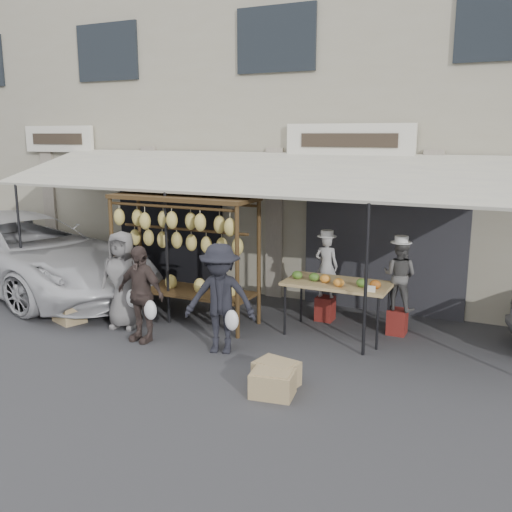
# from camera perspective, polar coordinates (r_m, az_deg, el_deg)

# --- Properties ---
(ground_plane) EXTENTS (90.00, 90.00, 0.00)m
(ground_plane) POSITION_cam_1_polar(r_m,az_deg,el_deg) (8.84, -7.50, -9.65)
(ground_plane) COLOR #2D2D30
(shophouse) EXTENTS (24.00, 6.15, 7.30)m
(shophouse) POSITION_cam_1_polar(r_m,az_deg,el_deg) (14.10, 7.06, 13.58)
(shophouse) COLOR #9D9783
(shophouse) RESTS_ON ground_plane
(awning) EXTENTS (10.00, 2.35, 2.92)m
(awning) POSITION_cam_1_polar(r_m,az_deg,el_deg) (10.21, -0.79, 8.24)
(awning) COLOR beige
(awning) RESTS_ON ground_plane
(banana_rack) EXTENTS (2.60, 0.90, 2.24)m
(banana_rack) POSITION_cam_1_polar(r_m,az_deg,el_deg) (9.90, -7.40, 2.18)
(banana_rack) COLOR #3F2B15
(banana_rack) RESTS_ON ground_plane
(produce_table) EXTENTS (1.70, 0.90, 1.04)m
(produce_table) POSITION_cam_1_polar(r_m,az_deg,el_deg) (9.36, 8.09, -2.82)
(produce_table) COLOR tan
(produce_table) RESTS_ON ground_plane
(vendor_left) EXTENTS (0.43, 0.30, 1.12)m
(vendor_left) POSITION_cam_1_polar(r_m,az_deg,el_deg) (10.07, 7.04, -1.01)
(vendor_left) COLOR #A5A5A5
(vendor_left) RESTS_ON stool_left
(vendor_right) EXTENTS (0.63, 0.53, 1.16)m
(vendor_right) POSITION_cam_1_polar(r_m,az_deg,el_deg) (9.59, 14.17, -1.89)
(vendor_right) COLOR #555352
(vendor_right) RESTS_ON stool_right
(customer_left) EXTENTS (0.92, 0.70, 1.67)m
(customer_left) POSITION_cam_1_polar(r_m,az_deg,el_deg) (9.94, -13.16, -2.35)
(customer_left) COLOR #615E5D
(customer_left) RESTS_ON ground_plane
(customer_mid) EXTENTS (0.94, 0.47, 1.56)m
(customer_mid) POSITION_cam_1_polar(r_m,az_deg,el_deg) (9.25, -11.49, -3.71)
(customer_mid) COLOR #41342F
(customer_mid) RESTS_ON ground_plane
(customer_right) EXTENTS (1.21, 0.89, 1.68)m
(customer_right) POSITION_cam_1_polar(r_m,az_deg,el_deg) (8.59, -3.60, -4.29)
(customer_right) COLOR black
(customer_right) RESTS_ON ground_plane
(stool_left) EXTENTS (0.39, 0.39, 0.43)m
(stool_left) POSITION_cam_1_polar(r_m,az_deg,el_deg) (10.28, 6.92, -5.23)
(stool_left) COLOR maroon
(stool_left) RESTS_ON ground_plane
(stool_right) EXTENTS (0.36, 0.36, 0.43)m
(stool_right) POSITION_cam_1_polar(r_m,az_deg,el_deg) (9.80, 13.93, -6.38)
(stool_right) COLOR maroon
(stool_right) RESTS_ON ground_plane
(crate_near_a) EXTENTS (0.60, 0.50, 0.32)m
(crate_near_a) POSITION_cam_1_polar(r_m,az_deg,el_deg) (7.69, 2.07, -11.68)
(crate_near_a) COLOR tan
(crate_near_a) RESTS_ON ground_plane
(crate_near_b) EXTENTS (0.59, 0.49, 0.32)m
(crate_near_b) POSITION_cam_1_polar(r_m,az_deg,el_deg) (7.40, 1.67, -12.67)
(crate_near_b) COLOR tan
(crate_near_b) RESTS_ON ground_plane
(crate_far) EXTENTS (0.64, 0.57, 0.32)m
(crate_far) POSITION_cam_1_polar(r_m,az_deg,el_deg) (10.66, -18.17, -5.43)
(crate_far) COLOR tan
(crate_far) RESTS_ON ground_plane
(van) EXTENTS (5.97, 4.05, 2.28)m
(van) POSITION_cam_1_polar(r_m,az_deg,el_deg) (13.52, -22.38, 2.16)
(van) COLOR silver
(van) RESTS_ON ground_plane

